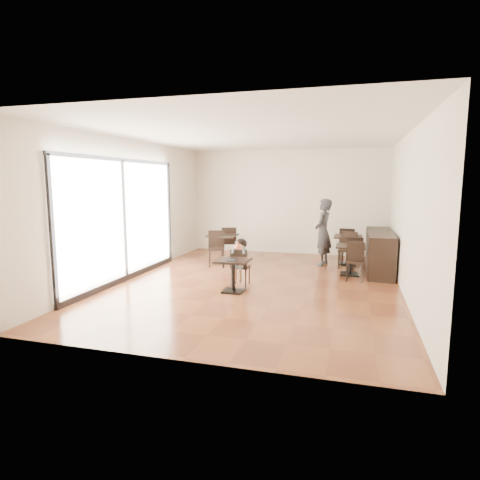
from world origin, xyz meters
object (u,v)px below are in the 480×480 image
(chair_back_b, at_px, (347,251))
(chair_mid_a, at_px, (355,254))
(cafe_table_back, at_px, (348,250))
(chair_mid_b, at_px, (355,262))
(cafe_table_mid, at_px, (350,260))
(chair_left_b, at_px, (216,249))
(chair_back_a, at_px, (348,244))
(child_table, at_px, (233,276))
(adult_patron, at_px, (323,232))
(child_chair, at_px, (241,267))
(cafe_table_left, at_px, (223,249))
(chair_left_a, at_px, (229,243))
(child, at_px, (241,262))

(chair_back_b, bearing_deg, chair_mid_a, -35.57)
(cafe_table_back, distance_m, chair_mid_b, 1.87)
(cafe_table_mid, xyz_separation_m, chair_left_b, (-3.41, 0.04, 0.11))
(chair_mid_a, xyz_separation_m, chair_back_a, (-0.19, 1.31, 0.03))
(child_table, relative_size, adult_patron, 0.38)
(child_table, height_order, child_chair, child_chair)
(child_chair, xyz_separation_m, chair_left_b, (-1.14, 1.69, 0.07))
(cafe_table_mid, height_order, cafe_table_back, cafe_table_back)
(adult_patron, xyz_separation_m, cafe_table_left, (-2.68, -0.42, -0.50))
(chair_mid_a, relative_size, chair_back_a, 0.93)
(chair_mid_a, bearing_deg, cafe_table_back, -73.74)
(chair_back_a, bearing_deg, cafe_table_left, 32.30)
(chair_back_a, height_order, chair_back_b, same)
(child_table, bearing_deg, chair_left_a, 108.90)
(cafe_table_back, xyz_separation_m, chair_mid_b, (0.19, -1.86, 0.04))
(adult_patron, xyz_separation_m, chair_back_a, (0.65, 0.85, -0.42))
(child_chair, height_order, chair_back_b, chair_back_b)
(child, relative_size, chair_back_a, 1.09)
(child, height_order, cafe_table_back, child)
(cafe_table_left, distance_m, chair_mid_b, 3.70)
(adult_patron, distance_m, cafe_table_left, 2.76)
(child_table, height_order, chair_back_b, chair_back_b)
(cafe_table_back, bearing_deg, child, -126.48)
(chair_mid_a, height_order, chair_back_b, chair_back_b)
(adult_patron, height_order, cafe_table_back, adult_patron)
(chair_left_a, bearing_deg, cafe_table_mid, 142.65)
(cafe_table_left, xyz_separation_m, cafe_table_back, (3.33, 0.72, -0.00))
(cafe_table_mid, relative_size, chair_mid_a, 0.83)
(cafe_table_back, relative_size, chair_back_b, 0.83)
(chair_mid_b, distance_m, chair_back_a, 2.41)
(child_chair, distance_m, chair_left_b, 2.04)
(chair_left_b, bearing_deg, child_chair, -74.81)
(chair_mid_b, distance_m, chair_back_b, 1.32)
(cafe_table_mid, bearing_deg, chair_mid_a, 78.79)
(adult_patron, height_order, cafe_table_left, adult_patron)
(adult_patron, bearing_deg, child, -18.60)
(cafe_table_left, relative_size, chair_left_a, 0.83)
(child, bearing_deg, chair_back_b, 47.75)
(chair_mid_b, height_order, chair_back_b, chair_back_b)
(child_chair, relative_size, cafe_table_back, 1.04)
(chair_back_a, relative_size, chair_back_b, 1.00)
(chair_left_a, bearing_deg, chair_back_a, 173.27)
(child_table, height_order, cafe_table_mid, cafe_table_mid)
(cafe_table_left, bearing_deg, chair_back_b, 2.90)
(child_chair, height_order, adult_patron, adult_patron)
(child_chair, distance_m, cafe_table_mid, 2.80)
(child, distance_m, cafe_table_back, 3.68)
(child_table, bearing_deg, chair_mid_b, 34.78)
(cafe_table_mid, relative_size, chair_left_a, 0.76)
(child_table, height_order, child, child)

